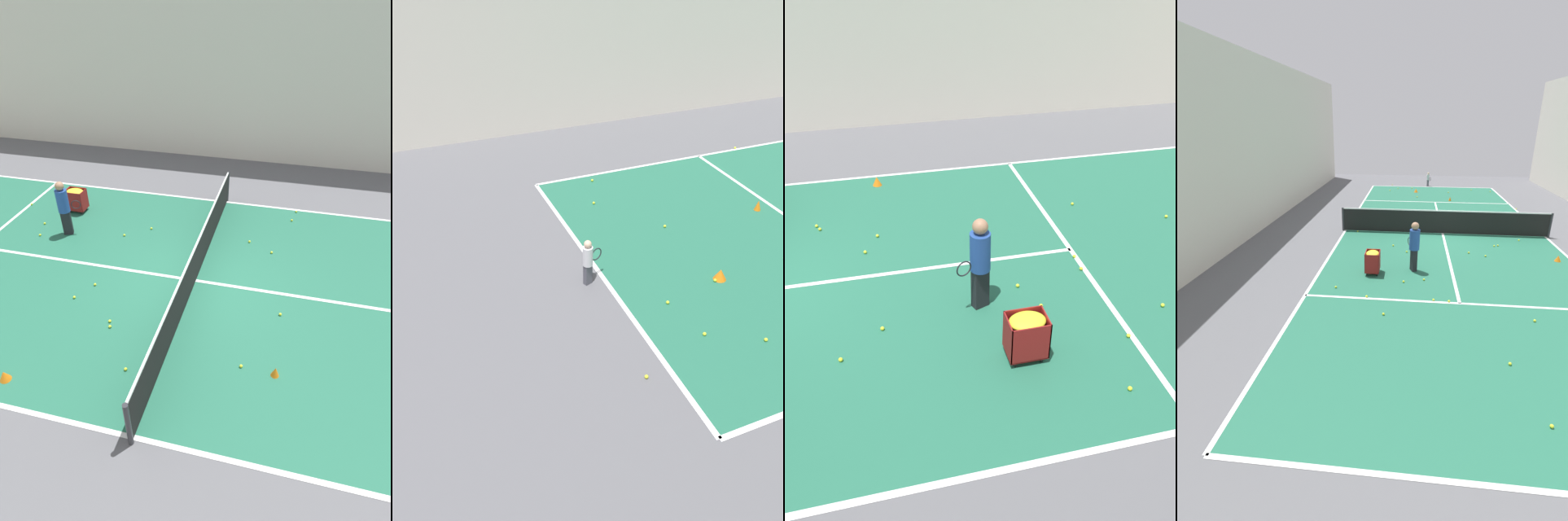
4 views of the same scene
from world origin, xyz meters
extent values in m
cube|color=white|center=(0.00, 6.58, 0.01)|extent=(9.06, 0.10, 0.00)
cube|color=black|center=(1.33, 4.36, 0.39)|extent=(0.25, 0.32, 0.78)
cylinder|color=#234799|center=(1.33, 4.36, 1.12)|extent=(0.45, 0.45, 0.69)
sphere|color=#A87A5B|center=(1.33, 4.36, 1.60)|extent=(0.26, 0.26, 0.26)
torus|color=black|center=(1.50, 4.05, 0.95)|extent=(0.12, 0.27, 0.28)
cube|color=maroon|center=(2.71, 4.75, 0.12)|extent=(0.48, 0.61, 0.02)
cube|color=maroon|center=(2.71, 4.45, 0.44)|extent=(0.48, 0.02, 0.66)
cube|color=maroon|center=(2.71, 5.04, 0.44)|extent=(0.48, 0.02, 0.66)
cube|color=maroon|center=(2.48, 4.75, 0.44)|extent=(0.02, 0.61, 0.66)
cube|color=maroon|center=(2.93, 4.75, 0.44)|extent=(0.02, 0.61, 0.66)
ellipsoid|color=yellow|center=(2.71, 4.75, 0.71)|extent=(0.44, 0.57, 0.16)
cylinder|color=black|center=(2.54, 4.53, 0.06)|extent=(0.05, 0.05, 0.12)
cylinder|color=black|center=(2.87, 4.53, 0.06)|extent=(0.05, 0.05, 0.12)
cylinder|color=black|center=(2.54, 4.96, 0.06)|extent=(0.05, 0.05, 0.12)
cylinder|color=black|center=(2.87, 4.96, 0.06)|extent=(0.05, 0.05, 0.12)
cone|color=orange|center=(-3.98, 2.93, 0.11)|extent=(0.23, 0.23, 0.22)
sphere|color=yellow|center=(-1.98, 1.56, 0.04)|extent=(0.07, 0.07, 0.07)
sphere|color=yellow|center=(0.30, 6.54, 0.04)|extent=(0.07, 0.07, 0.07)
sphere|color=yellow|center=(-2.14, 1.48, 0.04)|extent=(0.07, 0.07, 0.07)
sphere|color=yellow|center=(3.71, 6.01, 0.04)|extent=(0.07, 0.07, 0.07)
sphere|color=yellow|center=(0.98, 5.15, 0.04)|extent=(0.07, 0.07, 0.07)
sphere|color=yellow|center=(1.63, 5.38, 0.04)|extent=(0.07, 0.07, 0.07)
sphere|color=yellow|center=(1.59, 2.64, 0.04)|extent=(0.07, 0.07, 0.07)
sphere|color=yellow|center=(0.74, 6.50, 0.04)|extent=(0.07, 0.07, 0.07)
sphere|color=yellow|center=(2.11, 7.45, 0.04)|extent=(0.07, 0.07, 0.07)
sphere|color=yellow|center=(-0.75, 9.19, 0.04)|extent=(0.07, 0.07, 0.07)
sphere|color=yellow|center=(-1.41, 2.76, 0.04)|extent=(0.07, 0.07, 0.07)
sphere|color=yellow|center=(2.16, 1.96, 0.04)|extent=(0.07, 0.07, 0.07)
sphere|color=yellow|center=(-1.82, 7.35, 0.04)|extent=(0.07, 0.07, 0.07)
sphere|color=yellow|center=(-0.82, 2.47, 0.04)|extent=(0.07, 0.07, 0.07)
sphere|color=yellow|center=(2.69, 6.51, 0.04)|extent=(0.07, 0.07, 0.07)
camera|label=1|loc=(-8.09, -2.01, 6.70)|focal=28.00mm
camera|label=2|loc=(8.09, -15.52, 6.47)|focal=35.00mm
camera|label=3|loc=(8.09, 2.75, 5.65)|focal=35.00mm
camera|label=4|loc=(1.49, 15.52, 4.87)|focal=24.00mm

